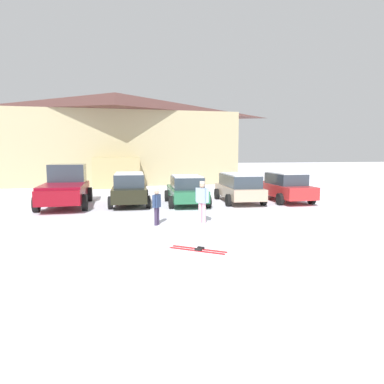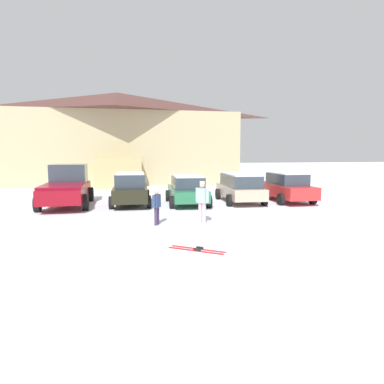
{
  "view_description": "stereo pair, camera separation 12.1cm",
  "coord_description": "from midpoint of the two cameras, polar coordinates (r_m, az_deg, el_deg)",
  "views": [
    {
      "loc": [
        -3.24,
        -7.09,
        2.79
      ],
      "look_at": [
        -0.51,
        5.79,
        1.26
      ],
      "focal_mm": 32.0,
      "sensor_mm": 36.0,
      "label": 1
    },
    {
      "loc": [
        -3.12,
        -7.11,
        2.79
      ],
      "look_at": [
        -0.51,
        5.79,
        1.26
      ],
      "focal_mm": 32.0,
      "sensor_mm": 36.0,
      "label": 2
    }
  ],
  "objects": [
    {
      "name": "pair_of_skis",
      "position": [
        9.94,
        1.22,
        -9.57
      ],
      "size": [
        1.54,
        1.23,
        0.08
      ],
      "color": "red",
      "rests_on": "ground"
    },
    {
      "name": "parked_beige_suv",
      "position": [
        19.32,
        8.18,
        0.86
      ],
      "size": [
        2.32,
        4.55,
        1.62
      ],
      "color": "tan",
      "rests_on": "ground"
    },
    {
      "name": "pickup_truck",
      "position": [
        19.18,
        -19.92,
        0.85
      ],
      "size": [
        2.48,
        5.55,
        2.15
      ],
      "color": "maroon",
      "rests_on": "ground"
    },
    {
      "name": "ski_lodge",
      "position": [
        33.15,
        -12.12,
        8.9
      ],
      "size": [
        21.49,
        11.3,
        8.3
      ],
      "color": "tan",
      "rests_on": "ground"
    },
    {
      "name": "ground",
      "position": [
        8.27,
        12.25,
        -13.26
      ],
      "size": [
        160.0,
        160.0,
        0.0
      ],
      "primitive_type": "plane",
      "color": "white"
    },
    {
      "name": "skier_teen_in_navy_coat",
      "position": [
        13.2,
        -5.65,
        -2.11
      ],
      "size": [
        0.35,
        0.45,
        1.41
      ],
      "color": "#3B2E4B",
      "rests_on": "ground"
    },
    {
      "name": "skier_adult_in_blue_parka",
      "position": [
        13.44,
        1.96,
        -1.29
      ],
      "size": [
        0.44,
        0.5,
        1.67
      ],
      "color": "#EBADBD",
      "rests_on": "ground"
    },
    {
      "name": "parked_green_coupe",
      "position": [
        18.34,
        -0.6,
        0.38
      ],
      "size": [
        2.3,
        4.37,
        1.57
      ],
      "color": "#266842",
      "rests_on": "ground"
    },
    {
      "name": "parked_black_sedan",
      "position": [
        18.59,
        -10.03,
        0.57
      ],
      "size": [
        2.22,
        4.61,
        1.73
      ],
      "color": "black",
      "rests_on": "ground"
    },
    {
      "name": "parked_red_sedan",
      "position": [
        20.33,
        15.45,
        0.87
      ],
      "size": [
        2.09,
        4.78,
        1.66
      ],
      "color": "red",
      "rests_on": "ground"
    }
  ]
}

